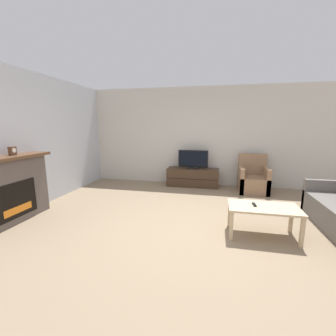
% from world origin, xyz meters
% --- Properties ---
extents(ground_plane, '(24.00, 24.00, 0.00)m').
position_xyz_m(ground_plane, '(0.00, 0.00, 0.00)').
color(ground_plane, '#89755B').
extents(wall_back, '(12.00, 0.06, 2.70)m').
position_xyz_m(wall_back, '(0.00, 2.97, 1.35)').
color(wall_back, beige).
rests_on(wall_back, ground).
extents(wall_left, '(0.06, 12.00, 2.70)m').
position_xyz_m(wall_left, '(-3.19, 0.00, 1.35)').
color(wall_left, silver).
rests_on(wall_left, ground).
extents(fireplace, '(0.42, 1.55, 1.16)m').
position_xyz_m(fireplace, '(-3.01, -0.41, 0.59)').
color(fireplace, '#564C47').
rests_on(fireplace, ground).
extents(mantel_clock, '(0.08, 0.11, 0.15)m').
position_xyz_m(mantel_clock, '(-2.99, -0.25, 1.23)').
color(mantel_clock, brown).
rests_on(mantel_clock, fireplace).
extents(tv_stand, '(1.39, 0.48, 0.50)m').
position_xyz_m(tv_stand, '(-0.21, 2.66, 0.25)').
color(tv_stand, '#422D1E').
rests_on(tv_stand, ground).
extents(tv, '(0.81, 0.18, 0.50)m').
position_xyz_m(tv, '(-0.21, 2.66, 0.73)').
color(tv, black).
rests_on(tv, tv_stand).
extents(armchair, '(0.70, 0.76, 0.94)m').
position_xyz_m(armchair, '(1.33, 2.46, 0.30)').
color(armchair, '#937051').
rests_on(armchair, ground).
extents(coffee_table, '(1.02, 0.56, 0.47)m').
position_xyz_m(coffee_table, '(1.13, 0.01, 0.41)').
color(coffee_table, '#CCB289').
rests_on(coffee_table, ground).
extents(remote, '(0.05, 0.15, 0.02)m').
position_xyz_m(remote, '(1.00, 0.03, 0.48)').
color(remote, black).
rests_on(remote, coffee_table).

